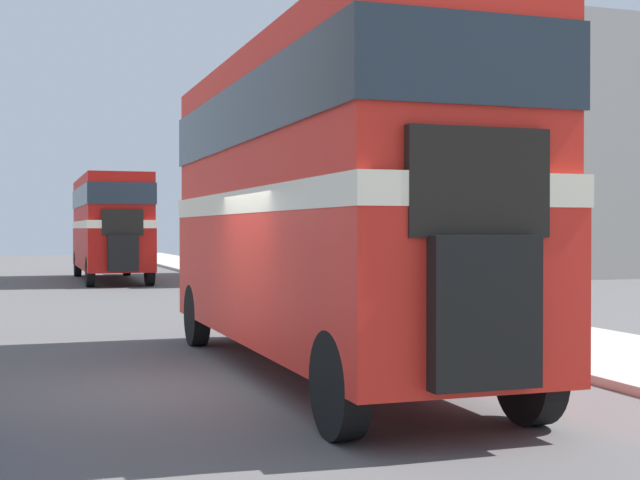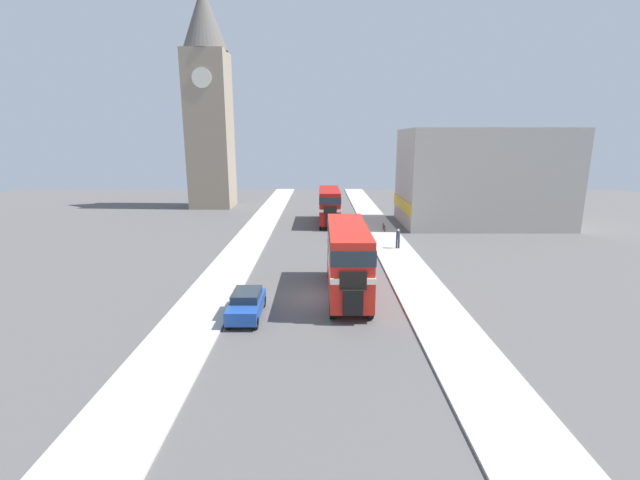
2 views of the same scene
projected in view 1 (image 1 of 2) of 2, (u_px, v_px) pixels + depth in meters
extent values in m
plane|color=#565454|center=(196.00, 389.00, 11.39)|extent=(120.00, 120.00, 0.00)
cube|color=#B7B2A8|center=(636.00, 359.00, 13.54)|extent=(3.50, 120.00, 0.12)
cube|color=red|center=(320.00, 276.00, 12.48)|extent=(2.40, 9.18, 1.74)
cube|color=beige|center=(320.00, 203.00, 12.47)|extent=(2.42, 9.22, 0.32)
cube|color=red|center=(320.00, 124.00, 12.46)|extent=(2.35, 8.99, 1.90)
cube|color=#232D38|center=(320.00, 117.00, 12.45)|extent=(2.42, 9.08, 0.86)
cube|color=black|center=(485.00, 312.00, 8.04)|extent=(1.08, 0.20, 1.40)
cube|color=black|center=(478.00, 182.00, 8.15)|extent=(1.44, 0.12, 1.01)
cylinder|color=black|center=(339.00, 385.00, 8.62)|extent=(0.28, 1.07, 1.07)
cylinder|color=black|center=(530.00, 374.00, 9.29)|extent=(0.28, 1.07, 1.07)
cylinder|color=black|center=(197.00, 315.00, 15.59)|extent=(0.28, 1.07, 1.07)
cylinder|color=black|center=(312.00, 311.00, 16.27)|extent=(0.28, 1.07, 1.07)
cube|color=#B2140F|center=(110.00, 248.00, 35.06)|extent=(2.35, 9.10, 1.56)
cube|color=beige|center=(110.00, 225.00, 35.05)|extent=(2.37, 9.14, 0.28)
cube|color=#B2140F|center=(110.00, 200.00, 35.03)|extent=(2.30, 8.91, 1.70)
cube|color=#232D38|center=(110.00, 197.00, 35.03)|extent=(2.37, 9.01, 0.76)
cube|color=black|center=(123.00, 253.00, 30.65)|extent=(1.06, 0.20, 1.25)
cube|color=black|center=(123.00, 222.00, 30.76)|extent=(1.41, 0.12, 0.91)
cylinder|color=black|center=(90.00, 272.00, 31.24)|extent=(0.28, 1.07, 1.07)
cylinder|color=black|center=(150.00, 271.00, 31.90)|extent=(0.28, 1.07, 1.07)
cylinder|color=black|center=(78.00, 264.00, 38.14)|extent=(0.28, 1.07, 1.07)
cylinder|color=black|center=(127.00, 263.00, 38.80)|extent=(0.28, 1.07, 1.07)
cylinder|color=#282833|center=(363.00, 282.00, 25.10)|extent=(0.16, 0.16, 0.85)
cylinder|color=#282833|center=(370.00, 282.00, 25.16)|extent=(0.16, 0.16, 0.85)
cylinder|color=navy|center=(366.00, 255.00, 25.12)|extent=(0.36, 0.36, 0.67)
sphere|color=beige|center=(366.00, 239.00, 25.11)|extent=(0.23, 0.23, 0.23)
torus|color=black|center=(290.00, 273.00, 31.90)|extent=(0.05, 0.71, 0.71)
torus|color=black|center=(282.00, 271.00, 32.90)|extent=(0.05, 0.71, 0.71)
cylinder|color=#234C93|center=(286.00, 268.00, 32.40)|extent=(0.04, 1.06, 0.34)
cylinder|color=#234C93|center=(283.00, 266.00, 32.75)|extent=(0.04, 0.04, 0.43)
cube|color=#B2ADA3|center=(507.00, 154.00, 40.09)|extent=(17.96, 10.48, 10.86)
cube|color=gold|center=(317.00, 220.00, 37.24)|extent=(0.12, 9.96, 1.30)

